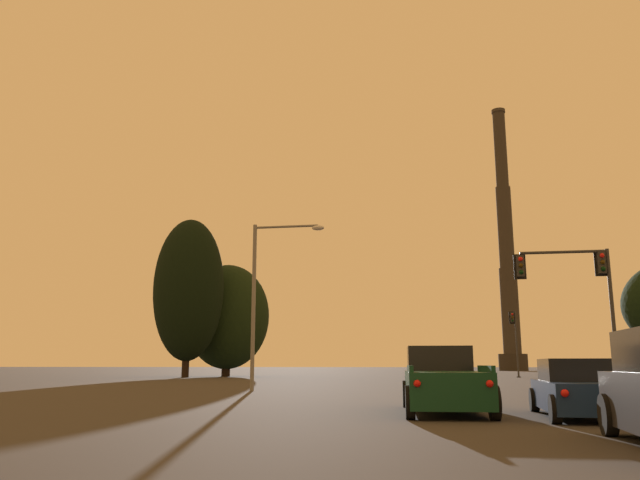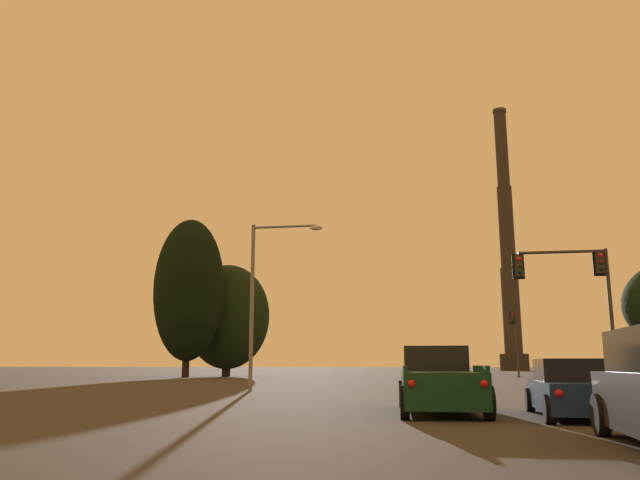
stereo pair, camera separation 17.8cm
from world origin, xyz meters
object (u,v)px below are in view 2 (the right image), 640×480
Objects in this scene: traffic_light_overhead_right at (578,283)px; street_lamp at (264,286)px; pickup_truck_center_lane_second at (439,382)px; traffic_light_far_right at (515,334)px; smokestack at (508,263)px; sedan_right_lane_second at (574,390)px.

traffic_light_overhead_right is 15.31m from street_lamp.
traffic_light_overhead_right is (6.97, 13.21, 4.29)m from pickup_truck_center_lane_second.
street_lamp is at bearing -115.68° from traffic_light_far_right.
smokestack is (8.76, 67.51, 17.70)m from traffic_light_far_right.
smokestack reaches higher than sedan_right_lane_second.
street_lamp reaches higher than traffic_light_overhead_right.
traffic_light_overhead_right is at bearing 2.25° from street_lamp.
traffic_light_overhead_right is at bearing -95.86° from smokestack.
street_lamp is (-15.30, -0.60, 0.13)m from traffic_light_overhead_right.
traffic_light_overhead_right is (3.68, 14.49, 4.43)m from sedan_right_lane_second.
street_lamp is at bearing 120.74° from pickup_truck_center_lane_second.
pickup_truck_center_lane_second is (-3.29, 1.27, 0.14)m from sedan_right_lane_second.
smokestack reaches higher than traffic_light_overhead_right.
pickup_truck_center_lane_second is 48.95m from traffic_light_far_right.
smokestack is (14.18, 116.82, 21.36)m from sedan_right_lane_second.
smokestack is at bearing 82.60° from traffic_light_far_right.
sedan_right_lane_second is 0.72× the size of traffic_light_far_right.
pickup_truck_center_lane_second is 0.10× the size of smokestack.
traffic_light_overhead_right is at bearing 78.46° from sedan_right_lane_second.
sedan_right_lane_second is at bearing -96.27° from traffic_light_far_right.
traffic_light_overhead_right is at bearing -92.86° from traffic_light_far_right.
pickup_truck_center_lane_second is 118.77m from smokestack.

